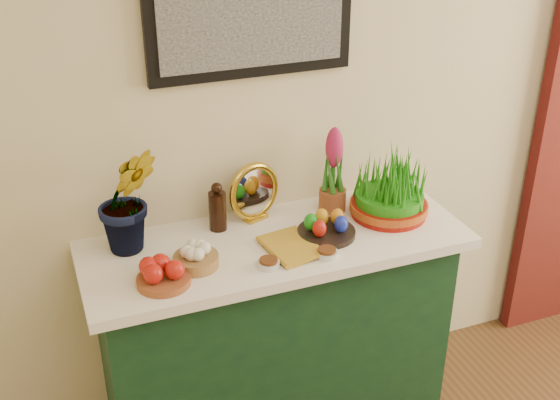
% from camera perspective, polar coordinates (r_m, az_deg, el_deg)
% --- Properties ---
extents(sideboard, '(1.30, 0.45, 0.85)m').
position_cam_1_polar(sideboard, '(2.81, -0.37, -11.30)').
color(sideboard, '#163C1D').
rests_on(sideboard, ground).
extents(tablecloth, '(1.40, 0.55, 0.04)m').
position_cam_1_polar(tablecloth, '(2.56, -0.40, -3.50)').
color(tablecloth, white).
rests_on(tablecloth, sideboard).
extents(hyacinth_green, '(0.26, 0.22, 0.51)m').
position_cam_1_polar(hyacinth_green, '(2.42, -12.37, 1.36)').
color(hyacinth_green, '#296F1F').
rests_on(hyacinth_green, tablecloth).
extents(apple_bowl, '(0.22, 0.22, 0.09)m').
position_cam_1_polar(apple_bowl, '(2.31, -9.47, -5.94)').
color(apple_bowl, brown).
rests_on(apple_bowl, tablecloth).
extents(garlic_basket, '(0.16, 0.16, 0.09)m').
position_cam_1_polar(garlic_basket, '(2.38, -6.86, -4.62)').
color(garlic_basket, '#9D753F').
rests_on(garlic_basket, tablecloth).
extents(vinegar_cruet, '(0.06, 0.06, 0.19)m').
position_cam_1_polar(vinegar_cruet, '(2.57, -5.10, -0.72)').
color(vinegar_cruet, black).
rests_on(vinegar_cruet, tablecloth).
extents(mirror, '(0.23, 0.12, 0.23)m').
position_cam_1_polar(mirror, '(2.63, -2.12, 0.64)').
color(mirror, gold).
rests_on(mirror, tablecloth).
extents(book, '(0.18, 0.24, 0.03)m').
position_cam_1_polar(book, '(2.43, -0.79, -4.26)').
color(book, gold).
rests_on(book, tablecloth).
extents(spice_dish_left, '(0.08, 0.08, 0.03)m').
position_cam_1_polar(spice_dish_left, '(2.38, -0.93, -5.16)').
color(spice_dish_left, silver).
rests_on(spice_dish_left, tablecloth).
extents(spice_dish_right, '(0.08, 0.08, 0.03)m').
position_cam_1_polar(spice_dish_right, '(2.44, 3.83, -4.31)').
color(spice_dish_right, silver).
rests_on(spice_dish_right, tablecloth).
extents(egg_plate, '(0.26, 0.26, 0.09)m').
position_cam_1_polar(egg_plate, '(2.55, 3.78, -2.24)').
color(egg_plate, black).
rests_on(egg_plate, tablecloth).
extents(hyacinth_pink, '(0.11, 0.11, 0.34)m').
position_cam_1_polar(hyacinth_pink, '(2.67, 4.35, 2.14)').
color(hyacinth_pink, brown).
rests_on(hyacinth_pink, tablecloth).
extents(wheatgrass_sabzeh, '(0.30, 0.30, 0.24)m').
position_cam_1_polar(wheatgrass_sabzeh, '(2.68, 8.93, 0.84)').
color(wheatgrass_sabzeh, '#941209').
rests_on(wheatgrass_sabzeh, tablecloth).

